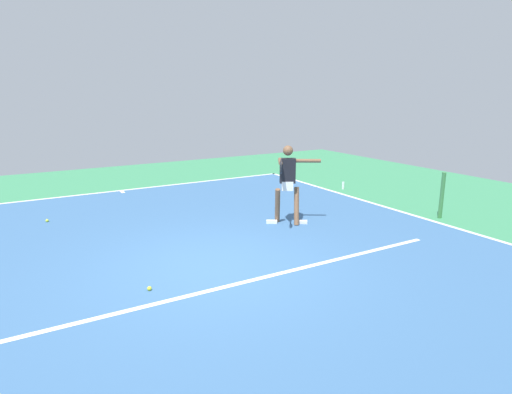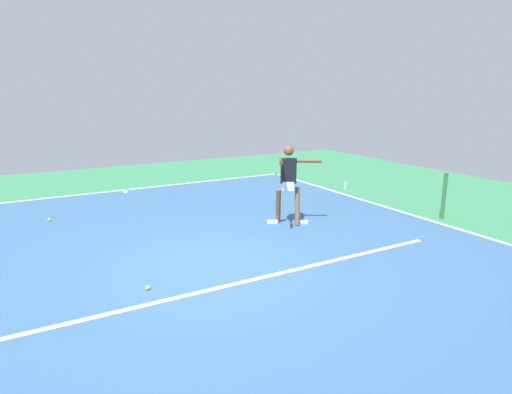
{
  "view_description": "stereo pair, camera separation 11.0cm",
  "coord_description": "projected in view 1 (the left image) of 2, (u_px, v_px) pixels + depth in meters",
  "views": [
    {
      "loc": [
        2.8,
        6.18,
        2.85
      ],
      "look_at": [
        -1.2,
        -0.71,
        0.9
      ],
      "focal_mm": 30.43,
      "sensor_mm": 36.0,
      "label": 1
    },
    {
      "loc": [
        2.71,
        6.24,
        2.85
      ],
      "look_at": [
        -1.2,
        -0.71,
        0.9
      ],
      "focal_mm": 30.43,
      "sensor_mm": 36.0,
      "label": 2
    }
  ],
  "objects": [
    {
      "name": "ground_plane",
      "position": [
        215.0,
        267.0,
        7.24
      ],
      "size": [
        22.08,
        22.08,
        0.0
      ],
      "primitive_type": "plane",
      "color": "#388456"
    },
    {
      "name": "court_surface",
      "position": [
        215.0,
        266.0,
        7.24
      ],
      "size": [
        10.8,
        13.3,
        0.0
      ],
      "primitive_type": "cube",
      "color": "#38608E",
      "rests_on": "ground_plane"
    },
    {
      "name": "court_line_baseline_near",
      "position": [
        121.0,
        190.0,
        12.78
      ],
      "size": [
        10.8,
        0.1,
        0.01
      ],
      "primitive_type": "cube",
      "color": "white",
      "rests_on": "ground_plane"
    },
    {
      "name": "court_line_sideline_left",
      "position": [
        429.0,
        220.0,
        9.85
      ],
      "size": [
        0.1,
        13.3,
        0.01
      ],
      "primitive_type": "cube",
      "color": "white",
      "rests_on": "ground_plane"
    },
    {
      "name": "court_line_service",
      "position": [
        237.0,
        284.0,
        6.58
      ],
      "size": [
        8.1,
        0.1,
        0.01
      ],
      "primitive_type": "cube",
      "color": "white",
      "rests_on": "ground_plane"
    },
    {
      "name": "court_line_centre_mark",
      "position": [
        122.0,
        192.0,
        12.61
      ],
      "size": [
        0.1,
        0.3,
        0.01
      ],
      "primitive_type": "cube",
      "color": "white",
      "rests_on": "ground_plane"
    },
    {
      "name": "net_post",
      "position": [
        442.0,
        195.0,
        9.89
      ],
      "size": [
        0.09,
        0.09,
        1.07
      ],
      "primitive_type": "cylinder",
      "color": "#38753D",
      "rests_on": "ground_plane"
    },
    {
      "name": "tennis_player",
      "position": [
        288.0,
        180.0,
        9.33
      ],
      "size": [
        1.32,
        1.09,
        1.75
      ],
      "rotation": [
        0.0,
        0.0,
        -0.55
      ],
      "color": "brown",
      "rests_on": "ground_plane"
    },
    {
      "name": "tennis_ball_near_service_line",
      "position": [
        149.0,
        288.0,
        6.36
      ],
      "size": [
        0.07,
        0.07,
        0.07
      ],
      "primitive_type": "sphere",
      "color": "#CCE033",
      "rests_on": "ground_plane"
    },
    {
      "name": "tennis_ball_centre_court",
      "position": [
        47.0,
        221.0,
        9.7
      ],
      "size": [
        0.07,
        0.07,
        0.07
      ],
      "primitive_type": "sphere",
      "color": "#C6E53D",
      "rests_on": "ground_plane"
    },
    {
      "name": "water_bottle",
      "position": [
        343.0,
        185.0,
        12.95
      ],
      "size": [
        0.07,
        0.07,
        0.22
      ],
      "primitive_type": "cylinder",
      "color": "white",
      "rests_on": "ground_plane"
    }
  ]
}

